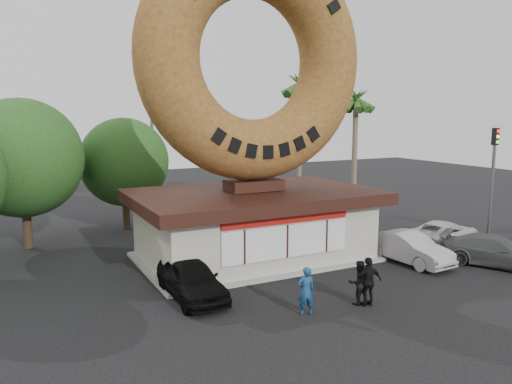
{
  "coord_description": "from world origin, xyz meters",
  "views": [
    {
      "loc": [
        -10.47,
        -14.59,
        6.88
      ],
      "look_at": [
        -0.91,
        4.0,
        3.57
      ],
      "focal_mm": 35.0,
      "sensor_mm": 36.0,
      "label": 1
    }
  ],
  "objects_px": {
    "giant_donut": "(254,59)",
    "street_lamp": "(155,152)",
    "donut_shop": "(254,222)",
    "car_silver": "(409,248)",
    "person_center": "(359,282)",
    "car_black": "(191,279)",
    "traffic_signal": "(493,168)",
    "person_right": "(368,282)",
    "car_grey": "(496,251)",
    "person_left": "(306,291)",
    "car_white": "(443,233)"
  },
  "relations": [
    {
      "from": "giant_donut",
      "to": "car_black",
      "type": "xyz_separation_m",
      "value": [
        -4.42,
        -3.52,
        -8.54
      ]
    },
    {
      "from": "street_lamp",
      "to": "person_center",
      "type": "relative_size",
      "value": 4.9
    },
    {
      "from": "person_right",
      "to": "car_white",
      "type": "bearing_deg",
      "value": -144.64
    },
    {
      "from": "person_right",
      "to": "car_black",
      "type": "height_order",
      "value": "person_right"
    },
    {
      "from": "person_left",
      "to": "car_white",
      "type": "distance_m",
      "value": 12.24
    },
    {
      "from": "donut_shop",
      "to": "car_grey",
      "type": "relative_size",
      "value": 2.39
    },
    {
      "from": "donut_shop",
      "to": "car_silver",
      "type": "xyz_separation_m",
      "value": [
        6.1,
        -3.9,
        -1.06
      ]
    },
    {
      "from": "giant_donut",
      "to": "car_white",
      "type": "bearing_deg",
      "value": -13.58
    },
    {
      "from": "giant_donut",
      "to": "street_lamp",
      "type": "relative_size",
      "value": 1.37
    },
    {
      "from": "car_grey",
      "to": "car_black",
      "type": "bearing_deg",
      "value": 140.75
    },
    {
      "from": "giant_donut",
      "to": "street_lamp",
      "type": "height_order",
      "value": "giant_donut"
    },
    {
      "from": "donut_shop",
      "to": "person_right",
      "type": "distance_m",
      "value": 7.27
    },
    {
      "from": "donut_shop",
      "to": "giant_donut",
      "type": "bearing_deg",
      "value": 90.0
    },
    {
      "from": "donut_shop",
      "to": "person_right",
      "type": "height_order",
      "value": "donut_shop"
    },
    {
      "from": "car_black",
      "to": "car_silver",
      "type": "relative_size",
      "value": 1.0
    },
    {
      "from": "donut_shop",
      "to": "street_lamp",
      "type": "distance_m",
      "value": 10.54
    },
    {
      "from": "street_lamp",
      "to": "person_right",
      "type": "bearing_deg",
      "value": -80.65
    },
    {
      "from": "traffic_signal",
      "to": "person_left",
      "type": "relative_size",
      "value": 3.58
    },
    {
      "from": "giant_donut",
      "to": "car_grey",
      "type": "distance_m",
      "value": 14.01
    },
    {
      "from": "donut_shop",
      "to": "car_white",
      "type": "xyz_separation_m",
      "value": [
        9.96,
        -2.39,
        -1.12
      ]
    },
    {
      "from": "car_black",
      "to": "person_right",
      "type": "bearing_deg",
      "value": -34.78
    },
    {
      "from": "car_grey",
      "to": "car_white",
      "type": "distance_m",
      "value": 3.75
    },
    {
      "from": "traffic_signal",
      "to": "car_white",
      "type": "height_order",
      "value": "traffic_signal"
    },
    {
      "from": "car_black",
      "to": "person_center",
      "type": "bearing_deg",
      "value": -33.79
    },
    {
      "from": "giant_donut",
      "to": "street_lamp",
      "type": "bearing_deg",
      "value": 100.51
    },
    {
      "from": "donut_shop",
      "to": "traffic_signal",
      "type": "relative_size",
      "value": 1.84
    },
    {
      "from": "car_grey",
      "to": "donut_shop",
      "type": "bearing_deg",
      "value": 118.1
    },
    {
      "from": "car_grey",
      "to": "person_right",
      "type": "bearing_deg",
      "value": 158.79
    },
    {
      "from": "donut_shop",
      "to": "person_center",
      "type": "height_order",
      "value": "donut_shop"
    },
    {
      "from": "donut_shop",
      "to": "car_grey",
      "type": "bearing_deg",
      "value": -33.26
    },
    {
      "from": "person_center",
      "to": "donut_shop",
      "type": "bearing_deg",
      "value": -74.32
    },
    {
      "from": "person_left",
      "to": "car_white",
      "type": "bearing_deg",
      "value": -146.83
    },
    {
      "from": "person_right",
      "to": "donut_shop",
      "type": "bearing_deg",
      "value": -74.83
    },
    {
      "from": "traffic_signal",
      "to": "car_white",
      "type": "xyz_separation_m",
      "value": [
        -4.04,
        -0.4,
        -3.22
      ]
    },
    {
      "from": "traffic_signal",
      "to": "car_silver",
      "type": "height_order",
      "value": "traffic_signal"
    },
    {
      "from": "giant_donut",
      "to": "car_silver",
      "type": "bearing_deg",
      "value": -32.69
    },
    {
      "from": "traffic_signal",
      "to": "person_left",
      "type": "xyz_separation_m",
      "value": [
        -15.46,
        -4.8,
        -3.02
      ]
    },
    {
      "from": "traffic_signal",
      "to": "street_lamp",
      "type": "bearing_deg",
      "value": 142.86
    },
    {
      "from": "car_silver",
      "to": "person_center",
      "type": "bearing_deg",
      "value": -155.44
    },
    {
      "from": "car_black",
      "to": "donut_shop",
      "type": "bearing_deg",
      "value": 37.7
    },
    {
      "from": "car_black",
      "to": "car_grey",
      "type": "bearing_deg",
      "value": -11.35
    },
    {
      "from": "street_lamp",
      "to": "person_left",
      "type": "distance_m",
      "value": 17.21
    },
    {
      "from": "giant_donut",
      "to": "person_right",
      "type": "height_order",
      "value": "giant_donut"
    },
    {
      "from": "street_lamp",
      "to": "person_left",
      "type": "height_order",
      "value": "street_lamp"
    },
    {
      "from": "street_lamp",
      "to": "person_left",
      "type": "relative_size",
      "value": 4.71
    },
    {
      "from": "person_left",
      "to": "car_silver",
      "type": "distance_m",
      "value": 8.09
    },
    {
      "from": "donut_shop",
      "to": "giant_donut",
      "type": "relative_size",
      "value": 1.02
    },
    {
      "from": "street_lamp",
      "to": "traffic_signal",
      "type": "xyz_separation_m",
      "value": [
        15.86,
        -12.01,
        -0.61
      ]
    },
    {
      "from": "donut_shop",
      "to": "person_left",
      "type": "height_order",
      "value": "donut_shop"
    },
    {
      "from": "giant_donut",
      "to": "person_right",
      "type": "bearing_deg",
      "value": -82.28
    }
  ]
}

